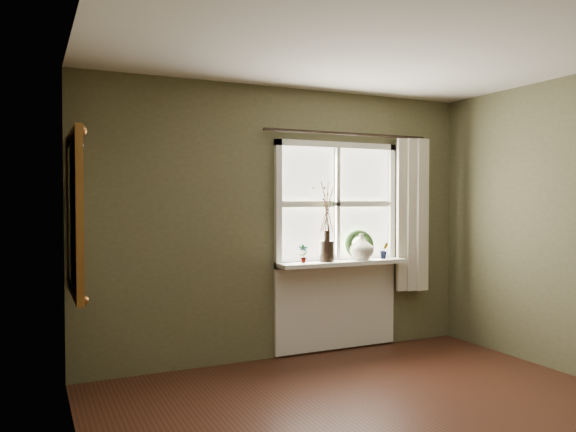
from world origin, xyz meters
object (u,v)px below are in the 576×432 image
(cream_vase, at_px, (361,247))
(wreath, at_px, (359,248))
(dark_jug, at_px, (327,251))
(gilt_mirror, at_px, (73,213))

(cream_vase, distance_m, wreath, 0.04)
(cream_vase, relative_size, wreath, 0.86)
(dark_jug, xyz_separation_m, wreath, (0.40, 0.04, 0.01))
(dark_jug, xyz_separation_m, gilt_mirror, (-2.34, -0.42, 0.40))
(dark_jug, bearing_deg, cream_vase, 0.00)
(dark_jug, height_order, gilt_mirror, gilt_mirror)
(cream_vase, distance_m, gilt_mirror, 2.79)
(cream_vase, xyz_separation_m, gilt_mirror, (-2.74, -0.42, 0.37))
(cream_vase, relative_size, gilt_mirror, 0.22)
(cream_vase, bearing_deg, gilt_mirror, -171.27)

